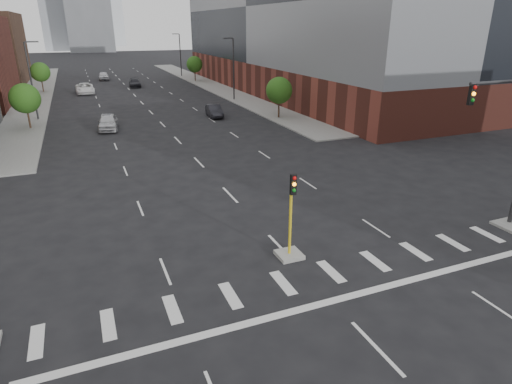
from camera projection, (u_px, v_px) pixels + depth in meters
sidewalk_left_far at (37, 93)px, 71.97m from camera, size 5.00×92.00×0.15m
sidewalk_right_far at (208, 84)px, 82.61m from camera, size 5.00×92.00×0.15m
building_right_main at (313, 24)px, 71.71m from camera, size 24.00×70.00×22.00m
median_traffic_signal at (290, 239)px, 20.96m from camera, size 1.20×1.20×4.40m
streetlight_right_a at (233, 66)px, 63.88m from camera, size 1.60×0.22×9.07m
streetlight_right_b at (180, 53)px, 94.02m from camera, size 1.60×0.22×9.07m
streetlight_left at (31, 78)px, 50.07m from camera, size 1.60×0.22×9.07m
tree_left_near at (25, 98)px, 46.14m from camera, size 3.20×3.20×4.85m
tree_left_far at (40, 72)px, 71.98m from camera, size 3.20×3.20×4.85m
tree_right_near at (279, 90)px, 51.76m from camera, size 3.20×3.20×4.85m
tree_right_far at (195, 64)px, 86.21m from camera, size 3.20×3.20×4.85m
car_near_left at (108, 122)px, 46.95m from camera, size 2.60×5.23×1.71m
car_mid_right at (214, 111)px, 53.60m from camera, size 2.02×4.65×1.49m
car_far_left at (85, 88)px, 71.80m from camera, size 2.93×6.17×1.70m
car_deep_right at (135, 83)px, 79.65m from camera, size 2.47×5.15×1.45m
car_distant at (104, 76)px, 89.59m from camera, size 2.22×5.05×1.69m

